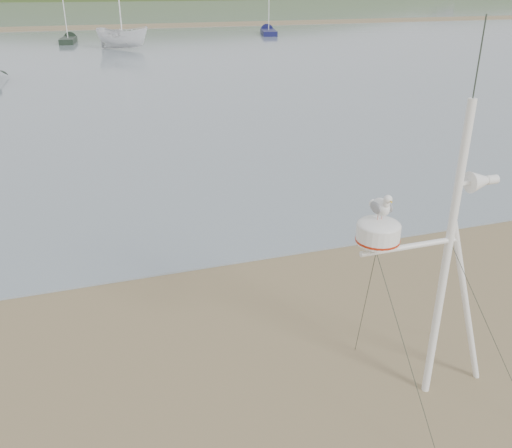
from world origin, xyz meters
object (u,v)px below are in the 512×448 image
object	(u,v)px
mast_rig	(435,321)
sailboat_dark_mid	(70,39)
boat_white	(121,19)
sailboat_blue_far	(267,31)

from	to	relation	value
mast_rig	sailboat_dark_mid	bearing A→B (deg)	94.51
mast_rig	sailboat_dark_mid	size ratio (longest dim) A/B	0.98
mast_rig	boat_white	world-z (taller)	mast_rig
boat_white	sailboat_dark_mid	distance (m)	9.40
mast_rig	boat_white	bearing A→B (deg)	89.82
sailboat_dark_mid	sailboat_blue_far	bearing A→B (deg)	6.78
sailboat_blue_far	mast_rig	bearing A→B (deg)	-107.08
mast_rig	sailboat_dark_mid	xyz separation A→B (m)	(-4.19, 53.17, -0.96)
mast_rig	sailboat_blue_far	distance (m)	58.28
boat_white	sailboat_dark_mid	xyz separation A→B (m)	(-4.33, 8.04, -2.25)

